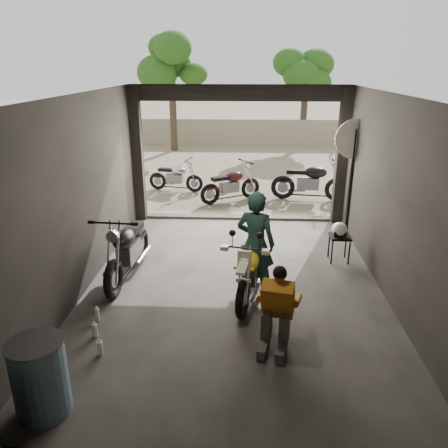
# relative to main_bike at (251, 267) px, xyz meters

# --- Properties ---
(ground) EXTENTS (80.00, 80.00, 0.00)m
(ground) POSITION_rel_main_bike_xyz_m (-0.28, 0.34, -0.56)
(ground) COLOR #7A6D56
(ground) RESTS_ON ground
(garage) EXTENTS (7.00, 7.13, 3.20)m
(garage) POSITION_rel_main_bike_xyz_m (-0.28, 0.89, 0.72)
(garage) COLOR #2D2B28
(garage) RESTS_ON ground
(boundary_wall) EXTENTS (18.00, 0.30, 1.20)m
(boundary_wall) POSITION_rel_main_bike_xyz_m (-0.28, 14.34, 0.04)
(boundary_wall) COLOR gray
(boundary_wall) RESTS_ON ground
(tree_left) EXTENTS (2.20, 2.20, 5.60)m
(tree_left) POSITION_rel_main_bike_xyz_m (-3.28, 12.84, 3.43)
(tree_left) COLOR #382B1E
(tree_left) RESTS_ON ground
(tree_right) EXTENTS (2.20, 2.20, 5.00)m
(tree_right) POSITION_rel_main_bike_xyz_m (2.52, 14.34, 3.00)
(tree_right) COLOR #382B1E
(tree_right) RESTS_ON ground
(main_bike) EXTENTS (1.00, 1.77, 1.11)m
(main_bike) POSITION_rel_main_bike_xyz_m (0.00, 0.00, 0.00)
(main_bike) COLOR white
(main_bike) RESTS_ON ground
(left_bike) EXTENTS (0.90, 1.91, 1.26)m
(left_bike) POSITION_rel_main_bike_xyz_m (-2.18, 0.61, 0.07)
(left_bike) COLOR black
(left_bike) RESTS_ON ground
(outside_bike_a) EXTENTS (1.57, 0.89, 1.00)m
(outside_bike_a) POSITION_rel_main_bike_xyz_m (-2.21, 6.31, -0.05)
(outside_bike_a) COLOR black
(outside_bike_a) RESTS_ON ground
(outside_bike_b) EXTENTS (1.74, 1.43, 1.10)m
(outside_bike_b) POSITION_rel_main_bike_xyz_m (-0.51, 5.33, -0.00)
(outside_bike_b) COLOR #461012
(outside_bike_b) RESTS_ON ground
(outside_bike_c) EXTENTS (1.96, 0.98, 1.27)m
(outside_bike_c) POSITION_rel_main_bike_xyz_m (1.69, 5.55, 0.08)
(outside_bike_c) COLOR black
(outside_bike_c) RESTS_ON ground
(rider) EXTENTS (0.75, 0.61, 1.77)m
(rider) POSITION_rel_main_bike_xyz_m (0.07, 0.19, 0.33)
(rider) COLOR #162D28
(rider) RESTS_ON ground
(mechanic) EXTENTS (0.72, 0.87, 1.10)m
(mechanic) POSITION_rel_main_bike_xyz_m (0.32, -1.34, -0.01)
(mechanic) COLOR orange
(mechanic) RESTS_ON ground
(stool) EXTENTS (0.39, 0.39, 0.54)m
(stool) POSITION_rel_main_bike_xyz_m (1.72, 1.47, -0.09)
(stool) COLOR black
(stool) RESTS_ON ground
(helmet) EXTENTS (0.38, 0.38, 0.28)m
(helmet) POSITION_rel_main_bike_xyz_m (1.69, 1.45, 0.12)
(helmet) COLOR white
(helmet) RESTS_ON stool
(oil_drum) EXTENTS (0.77, 0.77, 0.90)m
(oil_drum) POSITION_rel_main_bike_xyz_m (-2.28, -2.66, -0.10)
(oil_drum) COLOR #436070
(oil_drum) RESTS_ON ground
(sign_post) EXTENTS (0.85, 0.08, 2.56)m
(sign_post) POSITION_rel_main_bike_xyz_m (2.19, 3.00, 1.19)
(sign_post) COLOR black
(sign_post) RESTS_ON ground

